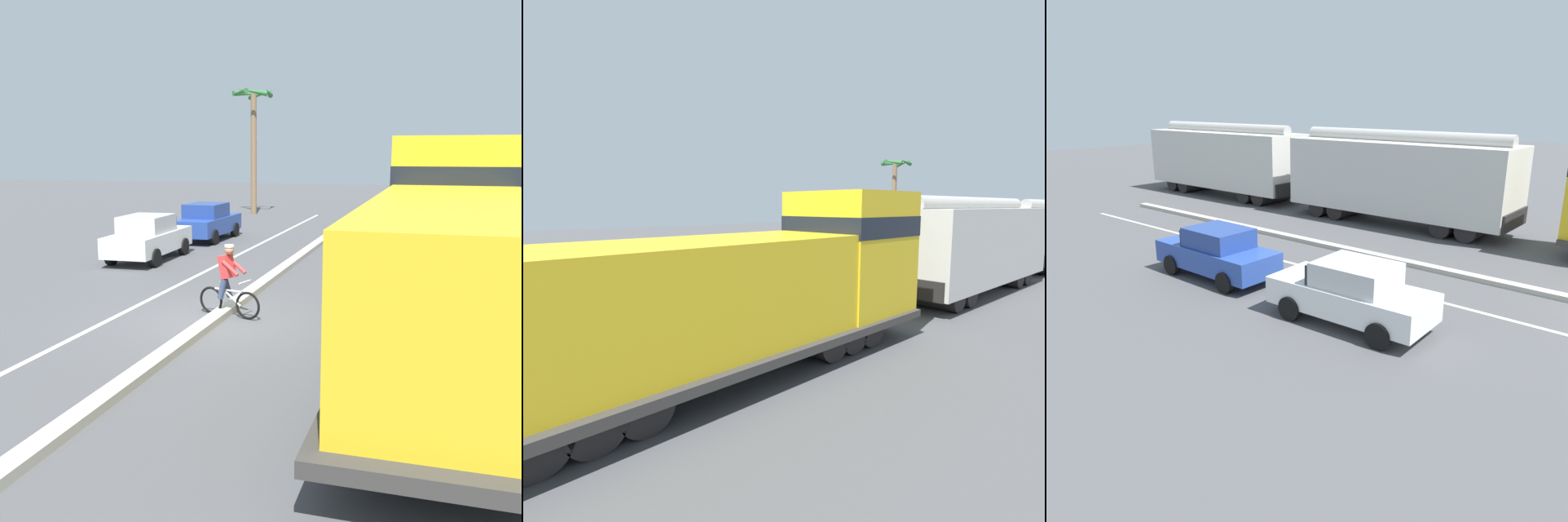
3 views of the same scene
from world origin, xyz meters
The scene contains 6 objects.
median_curb centered at (0.00, 6.00, 0.08)m, with size 0.36×36.00×0.16m, color #B2AD9E.
lane_stripe centered at (-2.40, 6.00, 0.00)m, with size 0.14×36.00×0.01m, color silver.
hopper_car_lead centered at (5.13, 11.47, 2.08)m, with size 2.90×10.60×4.18m.
hopper_car_middle centered at (5.13, 23.07, 2.08)m, with size 2.90×10.60×4.18m.
parked_car_white centered at (-5.15, 6.78, 0.82)m, with size 1.94×4.25×1.62m.
parked_car_blue centered at (-4.97, 12.09, 0.82)m, with size 1.88×4.22×1.62m.
Camera 3 is at (-14.97, 0.01, 5.39)m, focal length 35.00 mm.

